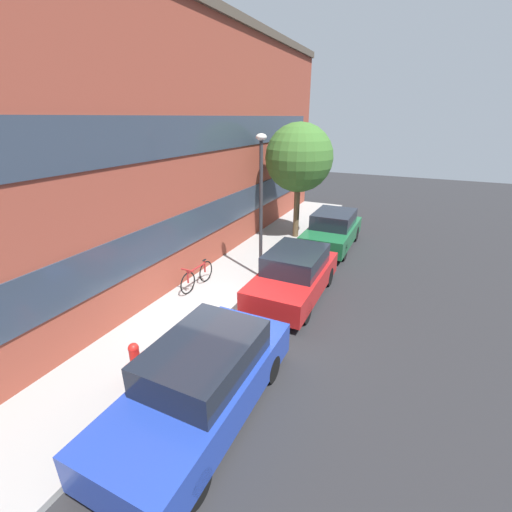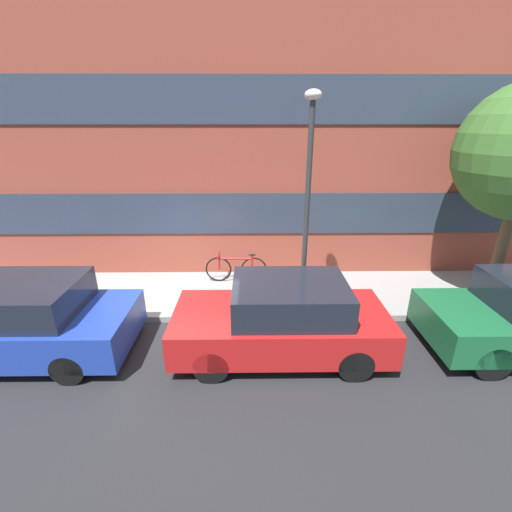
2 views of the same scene
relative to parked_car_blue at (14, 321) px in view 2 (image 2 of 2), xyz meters
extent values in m
plane|color=#232326|center=(2.84, 1.05, -0.73)|extent=(56.00, 56.00, 0.00)
cube|color=gray|center=(2.84, 2.26, -0.66)|extent=(28.00, 2.42, 0.14)
cube|color=brown|center=(2.84, 3.92, 3.50)|extent=(28.00, 0.90, 8.44)
cube|color=#2D3847|center=(2.84, 3.45, 1.13)|extent=(25.76, 0.04, 1.10)
cube|color=#2D3847|center=(2.84, 3.45, 3.92)|extent=(25.76, 0.04, 1.10)
cube|color=#1E3899|center=(-0.05, 0.00, -0.16)|extent=(4.39, 1.79, 0.70)
cube|color=black|center=(0.13, 0.00, 0.48)|extent=(2.28, 1.58, 0.58)
cylinder|color=black|center=(1.31, -0.81, -0.44)|extent=(0.58, 0.18, 0.58)
cylinder|color=black|center=(1.31, 0.81, -0.44)|extent=(0.58, 0.18, 0.58)
cube|color=#AD1919|center=(4.94, 0.00, -0.16)|extent=(3.96, 1.75, 0.67)
cube|color=black|center=(5.10, 0.00, 0.46)|extent=(2.06, 1.54, 0.58)
cylinder|color=black|center=(3.71, -0.79, -0.42)|extent=(0.62, 0.18, 0.62)
cylinder|color=black|center=(3.71, 0.79, -0.42)|extent=(0.62, 0.18, 0.62)
cylinder|color=black|center=(6.17, -0.79, -0.42)|extent=(0.62, 0.18, 0.62)
cylinder|color=black|center=(6.17, 0.79, -0.42)|extent=(0.62, 0.18, 0.62)
cylinder|color=black|center=(8.51, -0.78, -0.40)|extent=(0.66, 0.18, 0.66)
cylinder|color=black|center=(8.51, 0.78, -0.40)|extent=(0.66, 0.18, 0.66)
cylinder|color=red|center=(0.08, 1.69, -0.57)|extent=(0.30, 0.30, 0.04)
cylinder|color=red|center=(0.08, 1.69, -0.24)|extent=(0.21, 0.21, 0.62)
sphere|color=red|center=(0.08, 1.69, 0.12)|extent=(0.22, 0.22, 0.22)
cylinder|color=red|center=(-0.11, 1.69, -0.17)|extent=(0.16, 0.08, 0.08)
cylinder|color=red|center=(0.26, 1.69, -0.17)|extent=(0.16, 0.08, 0.08)
torus|color=black|center=(3.52, 2.88, -0.24)|extent=(0.69, 0.06, 0.69)
torus|color=black|center=(4.46, 2.84, -0.24)|extent=(0.69, 0.06, 0.69)
cylinder|color=maroon|center=(3.99, 2.86, 0.07)|extent=(0.90, 0.09, 0.06)
cylinder|color=maroon|center=(4.42, 2.85, -0.04)|extent=(0.06, 0.06, 0.39)
cylinder|color=maroon|center=(3.54, 2.87, -0.04)|extent=(0.06, 0.06, 0.39)
ellipsoid|color=black|center=(4.42, 2.85, 0.18)|extent=(0.20, 0.09, 0.05)
cylinder|color=maroon|center=(3.54, 2.87, 0.18)|extent=(0.07, 0.44, 0.05)
cylinder|color=brown|center=(10.08, 1.71, 0.75)|extent=(0.25, 0.25, 2.66)
cylinder|color=#2D2D30|center=(5.55, 1.38, 1.60)|extent=(0.11, 0.11, 4.38)
ellipsoid|color=silver|center=(5.55, 1.38, 3.89)|extent=(0.32, 0.32, 0.20)
camera|label=1|loc=(-3.99, -2.97, 4.44)|focal=24.00mm
camera|label=2|loc=(4.42, -5.49, 3.43)|focal=24.00mm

